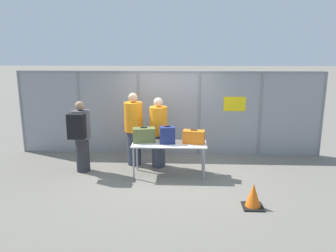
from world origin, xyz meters
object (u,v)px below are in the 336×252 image
traveler_hooded (81,134)px  security_worker_far (134,128)px  security_worker_near (158,132)px  traffic_cone (253,197)px  suitcase_orange (194,137)px  utility_trailer (227,131)px  suitcase_olive (144,135)px  suitcase_navy (167,135)px  inspection_table (169,146)px

traveler_hooded → security_worker_far: size_ratio=0.93×
security_worker_near → traffic_cone: (1.93, -2.16, -0.69)m
suitcase_orange → utility_trailer: bearing=68.0°
suitcase_orange → traffic_cone: bearing=-56.8°
security_worker_near → security_worker_far: (-0.64, 0.13, 0.05)m
suitcase_olive → security_worker_far: security_worker_far is taller
suitcase_navy → security_worker_far: size_ratio=0.22×
security_worker_near → traffic_cone: bearing=129.8°
suitcase_orange → security_worker_near: size_ratio=0.30×
traveler_hooded → security_worker_far: 1.32m
suitcase_orange → inspection_table: bearing=-174.7°
security_worker_near → suitcase_navy: bearing=111.7°
suitcase_navy → utility_trailer: bearing=58.4°
suitcase_navy → traffic_cone: bearing=-43.6°
suitcase_olive → security_worker_near: security_worker_near is taller
security_worker_near → suitcase_orange: bearing=146.3°
traveler_hooded → suitcase_orange: bearing=-8.6°
inspection_table → security_worker_near: size_ratio=0.98×
inspection_table → suitcase_navy: size_ratio=4.16×
traveler_hooded → security_worker_near: bearing=7.3°
suitcase_olive → traveler_hooded: bearing=179.6°
suitcase_orange → security_worker_far: security_worker_far is taller
suitcase_olive → utility_trailer: size_ratio=0.14×
suitcase_navy → security_worker_far: 1.13m
suitcase_orange → security_worker_far: 1.64m
suitcase_navy → utility_trailer: suitcase_navy is taller
utility_trailer → inspection_table: bearing=-120.7°
security_worker_near → security_worker_far: security_worker_far is taller
inspection_table → suitcase_orange: bearing=5.3°
security_worker_far → traffic_cone: (2.57, -2.30, -0.74)m
suitcase_olive → traveler_hooded: size_ratio=0.32×
utility_trailer → traffic_cone: utility_trailer is taller
suitcase_orange → traffic_cone: 2.07m
inspection_table → utility_trailer: (1.71, 2.88, -0.32)m
inspection_table → security_worker_far: (-0.93, 0.72, 0.25)m
traffic_cone → security_worker_near: bearing=131.7°
traffic_cone → suitcase_navy: bearing=136.4°
utility_trailer → traffic_cone: bearing=-91.0°
suitcase_orange → traveler_hooded: traveler_hooded is taller
inspection_table → suitcase_orange: (0.57, 0.05, 0.22)m
suitcase_navy → utility_trailer: 3.40m
suitcase_olive → security_worker_far: bearing=118.4°
inspection_table → utility_trailer: 3.36m
security_worker_near → utility_trailer: bearing=-133.1°
security_worker_far → security_worker_near: bearing=-173.7°
traveler_hooded → traffic_cone: size_ratio=3.64×
security_worker_near → security_worker_far: size_ratio=0.95×
suitcase_navy → suitcase_orange: size_ratio=0.78×
suitcase_navy → security_worker_near: security_worker_near is taller
inspection_table → traffic_cone: (1.63, -1.58, -0.49)m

